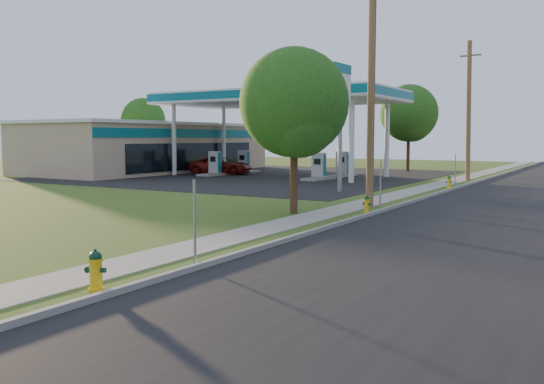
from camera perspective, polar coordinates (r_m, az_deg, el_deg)
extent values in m
plane|color=#395623|center=(10.71, -23.20, -10.97)|extent=(140.00, 140.00, 0.00)
cube|color=black|center=(16.66, 17.12, -4.97)|extent=(8.00, 120.00, 0.02)
cube|color=gray|center=(18.01, 4.67, -3.76)|extent=(0.15, 120.00, 0.15)
cube|color=gray|center=(18.86, -0.10, -3.52)|extent=(1.50, 120.00, 0.03)
cube|color=black|center=(45.20, -1.60, 1.68)|extent=(26.00, 28.00, 0.02)
cylinder|color=brown|center=(24.71, 9.81, 9.87)|extent=(0.32, 0.32, 9.80)
cylinder|color=brown|center=(41.94, 18.90, 7.58)|extent=(0.49, 0.32, 9.50)
cube|color=brown|center=(42.27, 19.06, 12.67)|extent=(1.40, 0.10, 0.12)
cube|color=gray|center=(13.15, -7.67, -3.12)|extent=(0.05, 0.04, 2.00)
cube|color=gray|center=(23.48, 10.69, 0.57)|extent=(0.05, 0.04, 2.00)
cube|color=gray|center=(35.14, 17.69, 1.98)|extent=(0.05, 0.04, 2.00)
cylinder|color=silver|center=(45.76, -9.69, 5.08)|extent=(0.36, 0.36, 5.50)
cylinder|color=silver|center=(50.94, -4.81, 5.17)|extent=(0.36, 0.36, 5.50)
cylinder|color=silver|center=(37.70, 7.89, 5.06)|extent=(0.36, 0.36, 5.50)
cylinder|color=silver|center=(43.84, 11.32, 5.05)|extent=(0.36, 0.36, 5.50)
cube|color=silver|center=(44.16, 0.59, 9.31)|extent=(18.00, 9.00, 0.90)
cube|color=#065F6C|center=(44.16, 0.59, 9.31)|extent=(18.15, 9.15, 0.63)
cube|color=silver|center=(44.14, 0.59, 8.90)|extent=(18.18, 9.18, 0.10)
cube|color=gray|center=(44.98, -5.66, 1.74)|extent=(1.20, 3.20, 0.18)
cube|color=#9EA0A3|center=(44.93, -5.67, 2.96)|extent=(0.90, 0.50, 1.70)
cube|color=#065F6C|center=(44.93, -5.67, 2.96)|extent=(0.94, 0.40, 1.50)
cube|color=black|center=(44.71, -5.88, 3.27)|extent=(0.50, 0.02, 0.40)
cube|color=gray|center=(40.25, 4.65, 1.32)|extent=(1.20, 3.20, 0.18)
cube|color=#9EA0A3|center=(40.19, 4.66, 2.69)|extent=(0.90, 0.50, 1.70)
cube|color=#065F6C|center=(40.19, 4.66, 2.69)|extent=(0.94, 0.40, 1.50)
cube|color=black|center=(39.94, 4.49, 3.03)|extent=(0.50, 0.02, 0.40)
cube|color=gray|center=(48.24, -2.81, 2.00)|extent=(1.20, 3.20, 0.18)
cube|color=#9EA0A3|center=(48.19, -2.82, 3.14)|extent=(0.90, 0.50, 1.70)
cube|color=#065F6C|center=(48.19, -2.82, 3.14)|extent=(0.94, 0.40, 1.50)
cube|color=black|center=(47.96, -3.00, 3.43)|extent=(0.50, 0.02, 0.40)
cube|color=gray|center=(43.85, 6.99, 1.63)|extent=(1.20, 3.20, 0.18)
cube|color=#9EA0A3|center=(43.80, 7.01, 2.89)|extent=(0.90, 0.50, 1.70)
cube|color=#065F6C|center=(43.80, 7.01, 2.89)|extent=(0.94, 0.40, 1.50)
cube|color=black|center=(43.55, 6.86, 3.20)|extent=(0.50, 0.02, 0.40)
cube|color=tan|center=(51.90, -11.90, 4.24)|extent=(10.00, 22.00, 4.00)
cube|color=#065F6C|center=(48.61, -7.58, 5.78)|extent=(0.06, 22.00, 0.70)
cube|color=black|center=(48.62, -7.54, 3.54)|extent=(0.06, 16.06, 2.20)
cube|color=silver|center=(51.91, -11.94, 6.58)|extent=(10.40, 22.40, 0.25)
cylinder|color=gray|center=(31.23, 6.75, 4.56)|extent=(0.24, 0.24, 5.00)
cube|color=silver|center=(31.35, 6.82, 10.60)|extent=(0.30, 2.00, 2.00)
cube|color=#065F6C|center=(31.44, 6.83, 12.05)|extent=(0.34, 2.04, 0.50)
cylinder|color=#392315|center=(22.25, 2.18, 2.06)|extent=(0.30, 0.30, 3.29)
sphere|color=#24481B|center=(22.25, 2.20, 8.84)|extent=(4.21, 4.21, 4.21)
sphere|color=#24481B|center=(21.77, 2.74, 7.19)|extent=(2.90, 2.90, 2.90)
cylinder|color=#392315|center=(51.94, 13.34, 4.16)|extent=(0.30, 0.30, 3.91)
sphere|color=#24481B|center=(51.98, 13.41, 7.61)|extent=(5.00, 5.00, 5.00)
sphere|color=#24481B|center=(51.55, 13.72, 6.76)|extent=(3.44, 3.44, 3.44)
cylinder|color=#392315|center=(62.47, -12.61, 4.25)|extent=(0.30, 0.30, 3.66)
sphere|color=#24481B|center=(62.49, -12.67, 6.94)|extent=(4.69, 4.69, 4.69)
sphere|color=#24481B|center=(61.98, -12.58, 6.28)|extent=(3.22, 3.22, 3.22)
cylinder|color=#E7B411|center=(11.71, -17.01, -9.20)|extent=(0.31, 0.31, 0.07)
cylinder|color=#E7B411|center=(11.64, -17.05, -7.80)|extent=(0.24, 0.24, 0.66)
cylinder|color=#E7B411|center=(11.58, -17.09, -6.43)|extent=(0.31, 0.31, 0.04)
sphere|color=#09321D|center=(11.57, -17.09, -6.22)|extent=(0.25, 0.25, 0.25)
cylinder|color=#09321D|center=(11.55, -17.11, -5.58)|extent=(0.05, 0.05, 0.07)
cylinder|color=#09321D|center=(11.49, -17.46, -7.53)|extent=(0.15, 0.16, 0.12)
cylinder|color=#09321D|center=(11.70, -17.71, -7.31)|extent=(0.13, 0.13, 0.10)
cylinder|color=#09321D|center=(11.54, -16.40, -7.44)|extent=(0.13, 0.13, 0.10)
cylinder|color=yellow|center=(22.90, 9.37, -1.98)|extent=(0.26, 0.26, 0.06)
cylinder|color=yellow|center=(22.87, 9.38, -1.35)|extent=(0.20, 0.20, 0.56)
cylinder|color=yellow|center=(22.84, 9.39, -0.75)|extent=(0.26, 0.26, 0.04)
sphere|color=#063D21|center=(22.84, 9.39, -0.66)|extent=(0.21, 0.21, 0.21)
cylinder|color=#063D21|center=(22.83, 9.39, -0.38)|extent=(0.05, 0.05, 0.06)
cylinder|color=#063D21|center=(22.76, 9.17, -1.20)|extent=(0.13, 0.14, 0.10)
cylinder|color=#063D21|center=(22.94, 9.13, -1.14)|extent=(0.11, 0.11, 0.08)
cylinder|color=#063D21|center=(22.78, 9.63, -1.20)|extent=(0.11, 0.11, 0.08)
cylinder|color=yellow|center=(34.99, 17.11, 0.39)|extent=(0.28, 0.28, 0.06)
cylinder|color=yellow|center=(34.97, 17.12, 0.83)|extent=(0.22, 0.22, 0.60)
cylinder|color=yellow|center=(34.95, 17.13, 1.26)|extent=(0.28, 0.28, 0.04)
sphere|color=#0F3C25|center=(34.95, 17.13, 1.33)|extent=(0.23, 0.23, 0.23)
cylinder|color=#0F3C25|center=(34.94, 17.14, 1.52)|extent=(0.05, 0.05, 0.06)
cylinder|color=#0F3C25|center=(34.84, 17.01, 0.95)|extent=(0.14, 0.15, 0.11)
cylinder|color=#0F3C25|center=(35.03, 16.92, 0.98)|extent=(0.12, 0.11, 0.09)
cylinder|color=#0F3C25|center=(34.89, 17.32, 0.95)|extent=(0.12, 0.11, 0.09)
imported|color=maroon|center=(46.37, -5.05, 2.60)|extent=(5.44, 3.54, 1.39)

